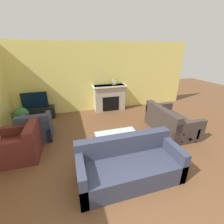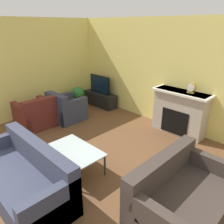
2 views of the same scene
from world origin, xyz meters
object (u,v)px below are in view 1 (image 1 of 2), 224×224
(tv, at_px, (35,100))
(mantel_clock, at_px, (114,82))
(couch_sectional, at_px, (129,165))
(potted_plant, at_px, (22,116))
(armchair_accent, at_px, (37,129))
(armchair_by_window, at_px, (21,146))
(coffee_table, at_px, (117,137))
(couch_loveseat, at_px, (170,123))

(tv, relative_size, mantel_clock, 3.48)
(tv, relative_size, couch_sectional, 0.43)
(couch_sectional, bearing_deg, potted_plant, 130.62)
(couch_sectional, bearing_deg, armchair_accent, 133.20)
(armchair_by_window, relative_size, mantel_clock, 3.60)
(couch_sectional, xyz_separation_m, armchair_accent, (-1.98, 2.10, 0.01))
(couch_sectional, height_order, mantel_clock, mantel_clock)
(couch_sectional, relative_size, coffee_table, 1.88)
(armchair_by_window, xyz_separation_m, coffee_table, (2.27, -0.40, 0.09))
(armchair_accent, distance_m, potted_plant, 0.98)
(armchair_by_window, height_order, armchair_accent, same)
(tv, height_order, armchair_accent, tv)
(armchair_by_window, height_order, coffee_table, armchair_by_window)
(couch_loveseat, bearing_deg, coffee_table, 103.36)
(coffee_table, height_order, mantel_clock, mantel_clock)
(armchair_by_window, bearing_deg, mantel_clock, 128.45)
(armchair_accent, relative_size, potted_plant, 1.22)
(tv, distance_m, coffee_table, 3.49)
(couch_loveseat, distance_m, armchair_by_window, 4.15)
(tv, bearing_deg, mantel_clock, 1.33)
(armchair_accent, relative_size, mantel_clock, 3.46)
(coffee_table, bearing_deg, potted_plant, 142.12)
(tv, xyz_separation_m, armchair_accent, (0.20, -1.46, -0.42))
(mantel_clock, bearing_deg, coffee_table, -105.61)
(couch_sectional, bearing_deg, couch_loveseat, 34.88)
(tv, bearing_deg, coffee_table, -49.72)
(armchair_by_window, height_order, potted_plant, armchair_by_window)
(armchair_accent, distance_m, mantel_clock, 3.32)
(couch_sectional, height_order, armchair_accent, same)
(couch_loveseat, bearing_deg, potted_plant, 70.75)
(tv, distance_m, armchair_accent, 1.53)
(potted_plant, bearing_deg, coffee_table, -37.88)
(coffee_table, bearing_deg, couch_loveseat, 13.36)
(couch_loveseat, relative_size, coffee_table, 1.48)
(couch_sectional, relative_size, couch_loveseat, 1.27)
(couch_loveseat, distance_m, mantel_clock, 2.69)
(couch_loveseat, relative_size, armchair_accent, 1.84)
(couch_loveseat, distance_m, armchair_accent, 4.00)
(tv, height_order, armchair_by_window, tv)
(coffee_table, relative_size, potted_plant, 1.51)
(couch_loveseat, distance_m, potted_plant, 4.72)
(armchair_by_window, bearing_deg, couch_loveseat, 91.62)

